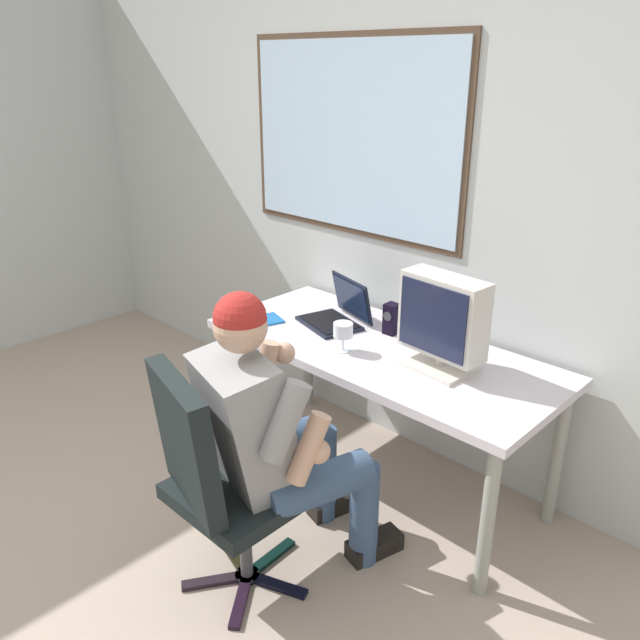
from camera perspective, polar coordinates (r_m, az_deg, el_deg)
The scene contains 10 objects.
ground_plane at distance 2.79m, azimuth -23.64°, elevation -24.28°, with size 5.36×4.04×0.02m, color #A79586.
wall_rear at distance 3.24m, azimuth 6.37°, elevation 10.58°, with size 5.36×0.08×2.55m.
desk at distance 2.96m, azimuth 5.40°, elevation -3.64°, with size 1.67×0.72×0.72m.
office_chair at distance 2.41m, azimuth -9.35°, elevation -13.40°, with size 0.53×0.57×0.96m.
person_seated at distance 2.45m, azimuth -3.92°, elevation -9.94°, with size 0.63×0.84×1.22m.
crt_monitor at distance 2.67m, azimuth 10.96°, elevation 0.13°, with size 0.38×0.24×0.41m.
laptop at distance 3.15m, azimuth 1.75°, elevation 0.76°, with size 0.37×0.34×0.22m.
wine_glass at distance 2.84m, azimuth 2.09°, elevation -1.03°, with size 0.09×0.09×0.13m.
desk_speaker at distance 3.04m, azimuth 6.44°, elevation 0.11°, with size 0.07×0.07×0.15m.
cd_case at distance 3.21m, azimuth -4.69°, elevation 0.06°, with size 0.17×0.16×0.01m.
Camera 1 is at (1.93, -0.53, 1.94)m, focal length 35.65 mm.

